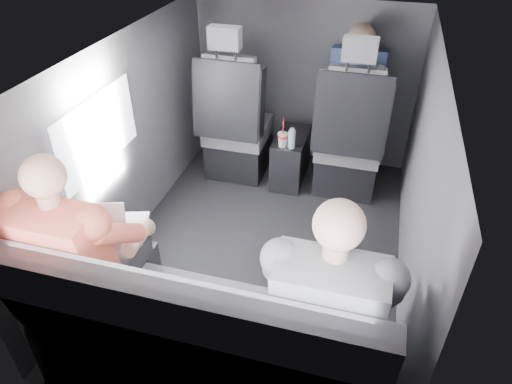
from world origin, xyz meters
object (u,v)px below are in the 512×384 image
(rear_bench, at_px, (204,344))
(laptop_white, at_px, (104,229))
(front_seat_right, at_px, (349,146))
(center_console, at_px, (291,158))
(soda_cup, at_px, (283,139))
(passenger_rear_right, at_px, (329,306))
(front_seat_left, at_px, (236,131))
(water_bottle, at_px, (292,139))
(passenger_front_right, at_px, (355,89))
(laptop_black, at_px, (346,287))
(passenger_rear_left, at_px, (86,255))

(rear_bench, height_order, laptop_white, rear_bench)
(front_seat_right, relative_size, center_console, 2.64)
(soda_cup, relative_size, passenger_rear_right, 0.19)
(center_console, height_order, passenger_rear_right, passenger_rear_right)
(center_console, distance_m, passenger_rear_right, 1.97)
(soda_cup, height_order, passenger_rear_right, passenger_rear_right)
(front_seat_left, relative_size, rear_bench, 0.79)
(water_bottle, height_order, passenger_rear_right, passenger_rear_right)
(front_seat_left, relative_size, center_console, 2.64)
(front_seat_left, distance_m, passenger_rear_right, 2.07)
(water_bottle, bearing_deg, passenger_front_right, 45.55)
(front_seat_right, bearing_deg, soda_cup, -163.62)
(laptop_black, bearing_deg, water_bottle, 110.05)
(front_seat_left, distance_m, front_seat_right, 0.90)
(rear_bench, relative_size, water_bottle, 9.86)
(front_seat_left, relative_size, passenger_rear_right, 1.02)
(soda_cup, xyz_separation_m, passenger_rear_left, (-0.57, -1.66, 0.17))
(front_seat_right, distance_m, passenger_front_right, 0.44)
(front_seat_right, distance_m, passenger_rear_left, 2.10)
(water_bottle, distance_m, laptop_black, 1.64)
(center_console, height_order, water_bottle, water_bottle)
(laptop_white, height_order, passenger_rear_right, passenger_rear_right)
(front_seat_right, xyz_separation_m, water_bottle, (-0.41, -0.14, 0.07))
(soda_cup, relative_size, water_bottle, 1.47)
(soda_cup, bearing_deg, passenger_front_right, 40.91)
(center_console, xyz_separation_m, laptop_black, (0.59, -1.71, 0.43))
(passenger_front_right, bearing_deg, passenger_rear_left, -116.52)
(laptop_black, distance_m, passenger_rear_right, 0.14)
(soda_cup, bearing_deg, center_console, 79.85)
(center_console, relative_size, laptop_white, 1.10)
(laptop_white, bearing_deg, center_console, 69.48)
(laptop_white, bearing_deg, passenger_rear_right, -9.18)
(laptop_black, bearing_deg, front_seat_left, 121.97)
(laptop_black, relative_size, passenger_rear_right, 0.27)
(front_seat_left, bearing_deg, rear_bench, -76.69)
(laptop_black, relative_size, passenger_rear_left, 0.27)
(water_bottle, bearing_deg, passenger_rear_right, -73.15)
(front_seat_right, bearing_deg, front_seat_left, 180.00)
(center_console, xyz_separation_m, passenger_rear_left, (-0.60, -1.85, 0.43))
(center_console, bearing_deg, water_bottle, -78.97)
(soda_cup, height_order, laptop_black, laptop_black)
(rear_bench, distance_m, laptop_black, 0.71)
(front_seat_right, height_order, passenger_front_right, front_seat_right)
(soda_cup, bearing_deg, laptop_black, -67.74)
(front_seat_right, height_order, passenger_rear_left, front_seat_right)
(passenger_rear_left, xyz_separation_m, passenger_front_right, (1.03, 2.06, 0.12))
(center_console, height_order, rear_bench, rear_bench)
(front_seat_left, relative_size, laptop_white, 2.91)
(center_console, distance_m, soda_cup, 0.32)
(front_seat_left, distance_m, laptop_black, 1.99)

